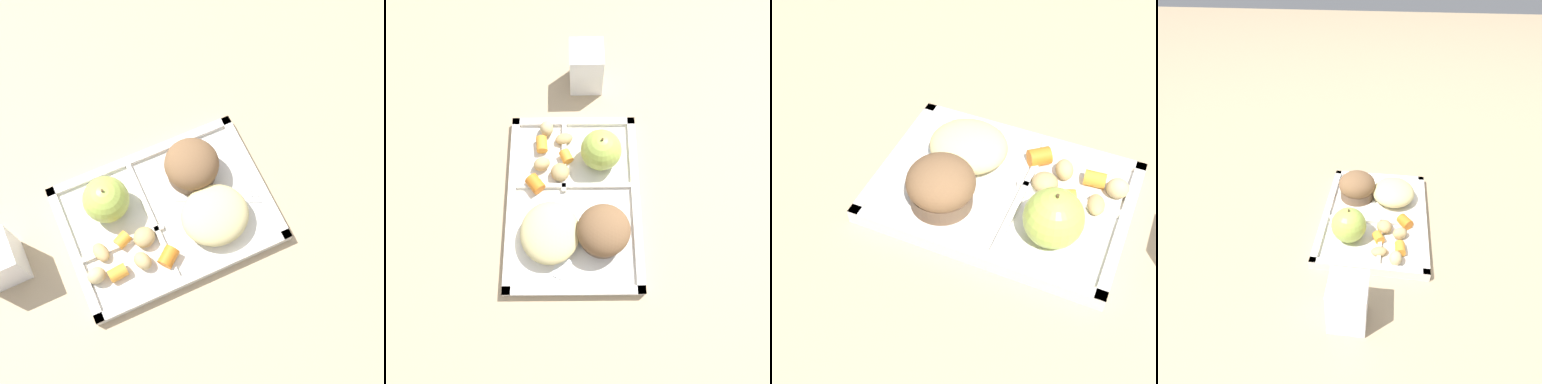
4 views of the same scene
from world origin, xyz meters
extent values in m
plane|color=tan|center=(0.00, 0.00, 0.00)|extent=(6.00, 6.00, 0.00)
cube|color=silver|center=(0.00, 0.00, 0.01)|extent=(0.32, 0.22, 0.01)
cube|color=silver|center=(0.00, -0.11, 0.02)|extent=(0.32, 0.01, 0.01)
cube|color=silver|center=(0.00, 0.11, 0.02)|extent=(0.32, 0.01, 0.01)
cube|color=silver|center=(-0.15, 0.00, 0.02)|extent=(0.01, 0.22, 0.01)
cube|color=silver|center=(0.15, 0.00, 0.02)|extent=(0.01, 0.22, 0.01)
cube|color=silver|center=(-0.02, 0.00, 0.02)|extent=(0.01, 0.20, 0.01)
cube|color=silver|center=(-0.08, -0.02, 0.02)|extent=(0.13, 0.01, 0.01)
sphere|color=#A8C14C|center=(-0.08, 0.05, 0.05)|extent=(0.07, 0.07, 0.07)
cylinder|color=#4C381E|center=(-0.08, 0.05, 0.08)|extent=(0.00, 0.00, 0.01)
cylinder|color=brown|center=(0.06, 0.05, 0.02)|extent=(0.08, 0.08, 0.02)
ellipsoid|color=brown|center=(0.06, 0.05, 0.05)|extent=(0.08, 0.08, 0.06)
cylinder|color=orange|center=(-0.10, -0.06, 0.02)|extent=(0.03, 0.02, 0.02)
cylinder|color=orange|center=(-0.08, -0.01, 0.02)|extent=(0.03, 0.03, 0.02)
cylinder|color=orange|center=(-0.03, -0.07, 0.02)|extent=(0.04, 0.04, 0.02)
ellipsoid|color=tan|center=(-0.13, -0.05, 0.03)|extent=(0.03, 0.03, 0.03)
ellipsoid|color=tan|center=(-0.11, -0.02, 0.02)|extent=(0.03, 0.04, 0.02)
ellipsoid|color=tan|center=(-0.05, -0.02, 0.02)|extent=(0.04, 0.04, 0.02)
ellipsoid|color=tan|center=(-0.06, -0.06, 0.02)|extent=(0.03, 0.04, 0.02)
ellipsoid|color=#D6C684|center=(0.06, -0.04, 0.03)|extent=(0.10, 0.10, 0.04)
sphere|color=brown|center=(0.06, -0.05, 0.03)|extent=(0.03, 0.03, 0.03)
sphere|color=#755B4C|center=(0.06, -0.03, 0.03)|extent=(0.04, 0.04, 0.04)
cube|color=white|center=(0.06, 0.00, 0.01)|extent=(0.08, 0.04, 0.00)
cube|color=white|center=(0.12, -0.02, 0.01)|extent=(0.04, 0.03, 0.00)
cylinder|color=white|center=(0.14, -0.04, 0.01)|extent=(0.02, 0.01, 0.00)
cylinder|color=white|center=(0.14, -0.03, 0.01)|extent=(0.02, 0.01, 0.00)
cylinder|color=white|center=(0.15, -0.02, 0.01)|extent=(0.02, 0.01, 0.00)
cube|color=white|center=(-0.25, 0.02, 0.04)|extent=(0.06, 0.06, 0.09)
camera|label=1|loc=(-0.07, -0.25, 0.80)|focal=50.27mm
camera|label=2|loc=(0.21, 0.01, 0.61)|focal=34.56mm
camera|label=3|loc=(-0.14, 0.46, 0.53)|focal=52.44mm
camera|label=4|loc=(-0.56, -0.02, 0.49)|focal=30.97mm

